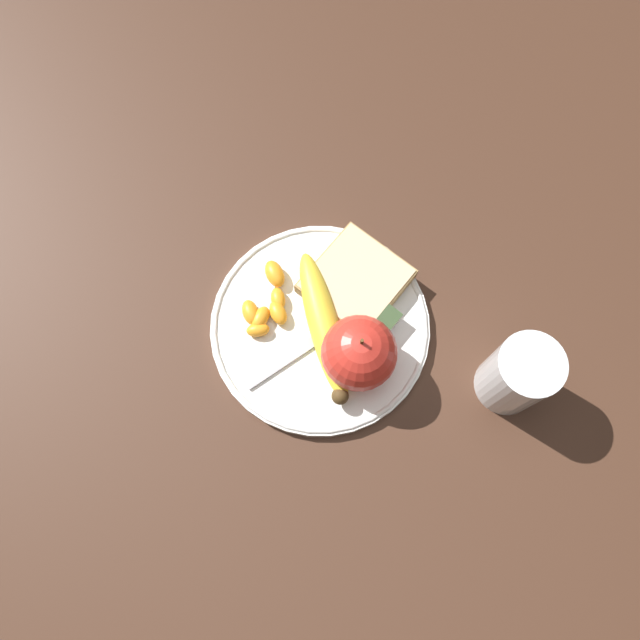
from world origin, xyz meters
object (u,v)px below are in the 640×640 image
apple (359,353)px  bread_slice (354,280)px  banana (322,328)px  juice_glass (517,376)px  fork (325,330)px  jam_packet (381,321)px  plate (320,326)px

apple → bread_slice: 0.10m
apple → banana: (0.00, 0.05, -0.02)m
juice_glass → fork: size_ratio=0.55×
apple → banana: bearing=88.0°
juice_glass → jam_packet: juice_glass is taller
plate → jam_packet: 0.07m
plate → banana: bearing=-126.7°
jam_packet → bread_slice: bearing=69.4°
apple → bread_slice: bearing=40.8°
banana → fork: banana is taller
plate → fork: fork is taller
juice_glass → bread_slice: (-0.02, 0.21, -0.02)m
plate → apple: bearing=-96.8°
apple → jam_packet: size_ratio=2.33×
juice_glass → apple: bearing=121.7°
juice_glass → apple: 0.17m
banana → apple: bearing=-92.0°
jam_packet → juice_glass: bearing=-76.3°
fork → jam_packet: 0.06m
jam_packet → plate: bearing=130.7°
plate → jam_packet: size_ratio=6.46×
plate → bread_slice: size_ratio=2.40×
bread_slice → jam_packet: 0.06m
juice_glass → plate: bearing=111.9°
apple → banana: 0.06m
juice_glass → apple: (-0.09, 0.15, 0.01)m
plate → juice_glass: bearing=-68.1°
plate → banana: 0.02m
banana → jam_packet: size_ratio=4.15×
apple → jam_packet: 0.06m
apple → fork: (0.01, 0.05, -0.04)m
juice_glass → apple: apple is taller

